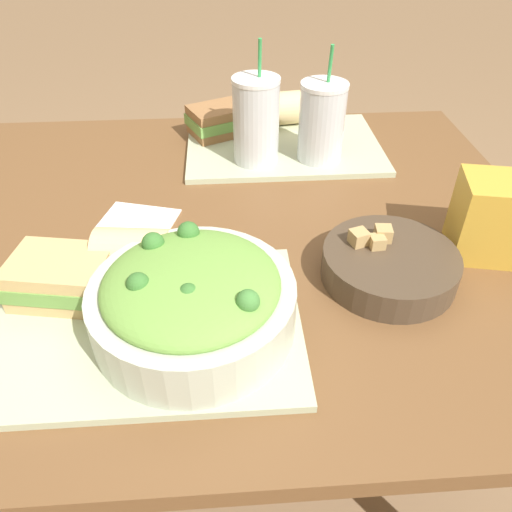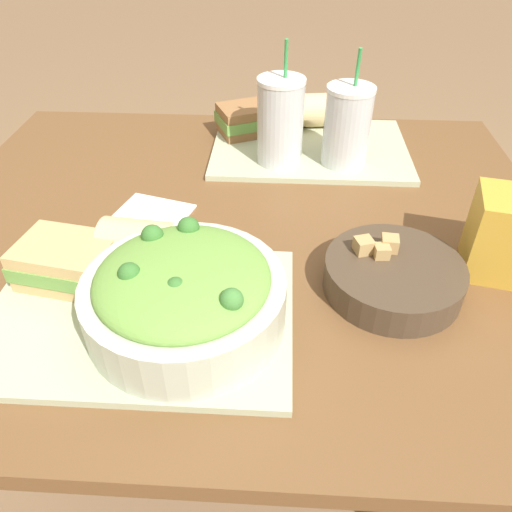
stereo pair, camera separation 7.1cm
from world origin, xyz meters
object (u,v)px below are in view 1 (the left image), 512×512
(baguette_near, at_px, (133,253))
(sandwich_near, at_px, (59,277))
(baguette_far, at_px, (279,108))
(napkin_folded, at_px, (137,220))
(soup_bowl, at_px, (387,264))
(sandwich_far, at_px, (223,119))
(salad_bowl, at_px, (190,299))
(drink_cup_dark, at_px, (254,123))
(drink_cup_red, at_px, (320,124))
(chip_bag, at_px, (493,218))

(baguette_near, bearing_deg, sandwich_near, 118.53)
(baguette_far, relative_size, napkin_folded, 0.74)
(soup_bowl, bearing_deg, sandwich_far, 114.61)
(salad_bowl, height_order, baguette_near, salad_bowl)
(salad_bowl, relative_size, sandwich_far, 1.51)
(baguette_far, bearing_deg, salad_bowl, 156.16)
(sandwich_far, bearing_deg, drink_cup_dark, -90.91)
(sandwich_near, distance_m, baguette_far, 0.70)
(salad_bowl, xyz_separation_m, drink_cup_dark, (0.12, 0.48, 0.03))
(soup_bowl, height_order, drink_cup_red, drink_cup_red)
(soup_bowl, height_order, sandwich_far, sandwich_far)
(salad_bowl, xyz_separation_m, sandwich_far, (0.05, 0.63, -0.02))
(drink_cup_dark, xyz_separation_m, drink_cup_red, (0.14, 0.00, -0.01))
(sandwich_far, xyz_separation_m, napkin_folded, (-0.17, -0.34, -0.04))
(sandwich_far, distance_m, drink_cup_dark, 0.16)
(sandwich_near, distance_m, drink_cup_dark, 0.51)
(sandwich_far, distance_m, drink_cup_red, 0.25)
(soup_bowl, bearing_deg, baguette_far, 100.80)
(sandwich_near, bearing_deg, napkin_folded, 78.51)
(salad_bowl, relative_size, napkin_folded, 1.79)
(salad_bowl, distance_m, drink_cup_red, 0.55)
(sandwich_near, height_order, drink_cup_dark, drink_cup_dark)
(chip_bag, distance_m, napkin_folded, 0.61)
(sandwich_far, distance_m, baguette_far, 0.14)
(baguette_far, bearing_deg, soup_bowl, -177.30)
(drink_cup_dark, bearing_deg, soup_bowl, -65.04)
(baguette_far, bearing_deg, drink_cup_red, -168.64)
(salad_bowl, height_order, drink_cup_red, drink_cup_red)
(napkin_folded, bearing_deg, sandwich_far, 64.14)
(baguette_near, height_order, drink_cup_dark, drink_cup_dark)
(sandwich_far, relative_size, drink_cup_dark, 0.72)
(napkin_folded, bearing_deg, drink_cup_dark, 40.81)
(sandwich_near, xyz_separation_m, napkin_folded, (0.08, 0.21, -0.04))
(sandwich_near, relative_size, baguette_far, 1.40)
(sandwich_near, height_order, baguette_near, baguette_near)
(soup_bowl, xyz_separation_m, baguette_far, (-0.11, 0.57, 0.02))
(baguette_near, bearing_deg, sandwich_far, -9.36)
(chip_bag, bearing_deg, drink_cup_dark, 149.68)
(drink_cup_dark, relative_size, drink_cup_red, 1.06)
(baguette_near, bearing_deg, drink_cup_red, -36.87)
(soup_bowl, height_order, drink_cup_dark, drink_cup_dark)
(salad_bowl, distance_m, baguette_near, 0.15)
(drink_cup_dark, height_order, drink_cup_red, drink_cup_dark)
(baguette_near, bearing_deg, napkin_folded, 13.44)
(soup_bowl, bearing_deg, drink_cup_red, 96.43)
(sandwich_near, height_order, napkin_folded, sandwich_near)
(chip_bag, bearing_deg, napkin_folded, 179.48)
(soup_bowl, height_order, napkin_folded, soup_bowl)
(baguette_far, xyz_separation_m, drink_cup_red, (0.07, -0.18, 0.04))
(sandwich_far, bearing_deg, chip_bag, -72.87)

